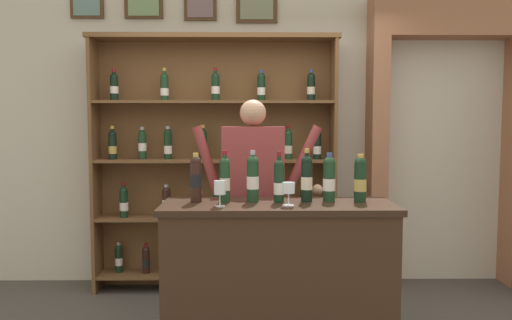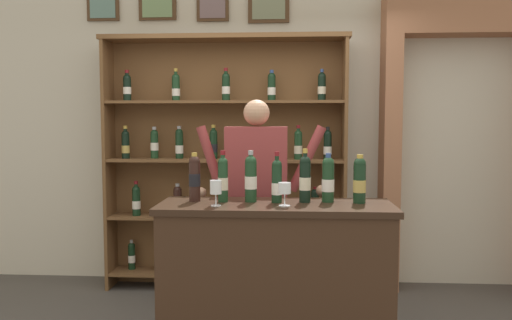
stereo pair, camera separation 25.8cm
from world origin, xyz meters
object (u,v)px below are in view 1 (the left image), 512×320
at_px(tasting_bottle_rosso, 279,181).
at_px(tasting_bottle_chianti, 196,178).
at_px(tasting_bottle_grappa, 360,179).
at_px(wine_glass_right, 220,188).
at_px(tasting_bottle_super_tuscan, 225,179).
at_px(wine_shelf, 215,158).
at_px(shopkeeper, 253,187).
at_px(wine_glass_left, 289,189).
at_px(tasting_bottle_brunello, 307,178).
at_px(tasting_counter, 278,284).
at_px(tasting_bottle_riserva, 329,178).
at_px(tasting_bottle_prosecco, 253,178).

bearing_deg(tasting_bottle_rosso, tasting_bottle_chianti, 178.03).
height_order(tasting_bottle_grappa, wine_glass_right, tasting_bottle_grappa).
height_order(tasting_bottle_chianti, tasting_bottle_super_tuscan, tasting_bottle_super_tuscan).
xyz_separation_m(wine_shelf, tasting_bottle_super_tuscan, (0.16, -1.41, -0.02)).
height_order(shopkeeper, wine_glass_left, shopkeeper).
bearing_deg(tasting_bottle_chianti, wine_glass_right, -46.84).
height_order(shopkeeper, tasting_bottle_grappa, shopkeeper).
height_order(tasting_bottle_rosso, tasting_bottle_grappa, tasting_bottle_rosso).
relative_size(tasting_bottle_super_tuscan, tasting_bottle_brunello, 0.96).
distance_m(tasting_bottle_rosso, wine_glass_right, 0.40).
height_order(tasting_counter, wine_glass_left, wine_glass_left).
xyz_separation_m(tasting_bottle_super_tuscan, wine_glass_left, (0.39, -0.14, -0.05)).
relative_size(tasting_counter, shopkeeper, 0.86).
height_order(tasting_bottle_riserva, wine_glass_right, tasting_bottle_riserva).
xyz_separation_m(tasting_counter, tasting_bottle_prosecco, (-0.16, 0.07, 0.67)).
height_order(wine_shelf, tasting_bottle_super_tuscan, wine_shelf).
distance_m(wine_shelf, tasting_bottle_super_tuscan, 1.41).
distance_m(shopkeeper, tasting_bottle_grappa, 0.85).
xyz_separation_m(shopkeeper, tasting_bottle_chianti, (-0.37, -0.50, 0.13)).
bearing_deg(tasting_counter, wine_glass_right, -163.14).
relative_size(tasting_bottle_super_tuscan, wine_glass_left, 2.27).
relative_size(shopkeeper, tasting_bottle_rosso, 5.26).
bearing_deg(tasting_bottle_prosecco, wine_glass_left, -35.88).
xyz_separation_m(tasting_bottle_brunello, wine_glass_left, (-0.13, -0.16, -0.05)).
bearing_deg(tasting_bottle_brunello, shopkeeper, 124.11).
xyz_separation_m(wine_shelf, shopkeeper, (0.34, -0.89, -0.15)).
distance_m(wine_shelf, tasting_bottle_prosecco, 1.43).
distance_m(shopkeeper, tasting_bottle_rosso, 0.56).
height_order(tasting_bottle_riserva, wine_glass_left, tasting_bottle_riserva).
xyz_separation_m(tasting_bottle_prosecco, wine_glass_left, (0.22, -0.16, -0.05)).
bearing_deg(wine_glass_right, wine_shelf, 94.96).
relative_size(tasting_bottle_chianti, tasting_bottle_grappa, 1.02).
xyz_separation_m(wine_shelf, wine_glass_right, (0.14, -1.56, -0.06)).
bearing_deg(tasting_counter, tasting_bottle_brunello, 20.61).
bearing_deg(wine_glass_right, shopkeeper, 73.10).
distance_m(tasting_bottle_super_tuscan, wine_glass_right, 0.17).
distance_m(tasting_counter, wine_glass_right, 0.73).
distance_m(tasting_counter, tasting_bottle_super_tuscan, 0.75).
height_order(tasting_bottle_brunello, tasting_bottle_riserva, tasting_bottle_brunello).
bearing_deg(wine_glass_right, tasting_bottle_riserva, 15.84).
xyz_separation_m(shopkeeper, tasting_bottle_prosecco, (-0.01, -0.50, 0.13)).
relative_size(shopkeeper, tasting_bottle_prosecco, 5.17).
xyz_separation_m(tasting_bottle_chianti, tasting_bottle_riserva, (0.85, 0.02, -0.01)).
bearing_deg(tasting_counter, tasting_bottle_grappa, 6.29).
height_order(tasting_bottle_rosso, tasting_bottle_riserva, tasting_bottle_rosso).
bearing_deg(tasting_bottle_super_tuscan, wine_glass_right, -98.29).
bearing_deg(tasting_bottle_super_tuscan, wine_glass_left, -19.77).
height_order(tasting_bottle_prosecco, tasting_bottle_grappa, tasting_bottle_prosecco).
relative_size(tasting_counter, tasting_bottle_chianti, 4.68).
relative_size(tasting_bottle_rosso, tasting_bottle_brunello, 0.95).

